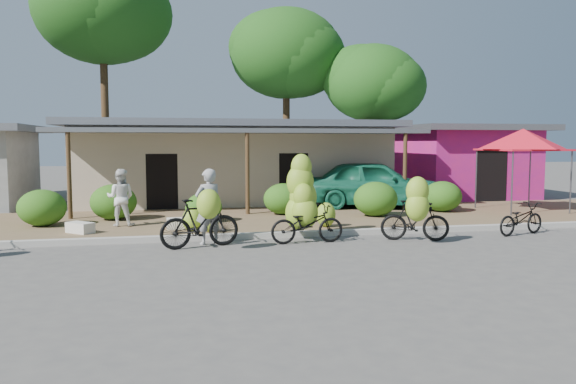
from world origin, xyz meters
The scene contains 27 objects.
ground centered at (0.00, 0.00, 0.00)m, with size 100.00×100.00×0.00m, color #4D4A48.
sidewalk centered at (0.00, 5.00, 0.06)m, with size 60.00×6.00×0.12m, color brown.
curb centered at (0.00, 2.00, 0.07)m, with size 60.00×0.25×0.15m, color #A8A399.
shop_main centered at (0.00, 10.93, 1.72)m, with size 13.00×8.50×3.35m.
shop_pink centered at (10.50, 10.99, 1.67)m, with size 6.00×6.00×3.25m.
tree_far_center centered at (-5.69, 16.11, 8.85)m, with size 6.39×6.36×11.29m.
tree_center_right centered at (3.31, 16.61, 7.17)m, with size 5.85×5.79×9.38m.
tree_near_right centered at (7.31, 14.61, 5.55)m, with size 4.93×4.79×7.38m.
hedge_0 centered at (-6.12, 4.62, 0.65)m, with size 1.35×1.21×1.05m, color #215713.
hedge_1 centered at (-4.25, 5.58, 0.67)m, with size 1.41×1.27×1.10m, color #215713.
hedge_2 centered at (-1.55, 4.59, 0.55)m, with size 1.11×1.00×0.86m, color #215713.
hedge_3 centered at (1.15, 5.74, 0.64)m, with size 1.33×1.20×1.04m, color #215713.
hedge_4 centered at (3.98, 4.68, 0.68)m, with size 1.44×1.29×1.12m, color #215713.
hedge_5 centered at (6.67, 5.34, 0.65)m, with size 1.35×1.21×1.05m, color #215713.
red_canopy centered at (9.51, 5.04, 2.61)m, with size 3.50×3.50×2.86m.
bike_left centered at (-1.83, 0.92, 0.65)m, with size 2.03×1.38×1.46m.
bike_center centered at (0.77, 1.33, 0.86)m, with size 1.86×1.21×2.22m.
bike_right centered at (3.50, 0.64, 0.72)m, with size 1.79×1.38×1.68m.
bike_far_right centered at (6.79, 1.07, 0.44)m, with size 1.76×1.05×0.87m.
loose_banana_a centered at (-1.97, 2.70, 0.45)m, with size 0.53×0.45×0.66m, color #A8C030.
loose_banana_b centered at (-1.50, 2.55, 0.41)m, with size 0.46×0.39×0.58m, color #A8C030.
loose_banana_c centered at (1.77, 2.79, 0.47)m, with size 0.56×0.47×0.69m, color #A8C030.
sack_near centered at (-2.21, 3.30, 0.27)m, with size 0.85×0.40×0.30m, color beige.
sack_far centered at (-4.88, 3.13, 0.26)m, with size 0.75×0.38×0.28m, color beige.
vendor centered at (-1.62, 1.44, 0.93)m, with size 0.68×0.45×1.87m, color #949494.
bystander centered at (-3.92, 4.20, 0.94)m, with size 0.79×0.62×1.63m, color silver.
teal_van centered at (4.82, 7.00, 0.99)m, with size 2.06×5.13×1.75m, color #166549.
Camera 1 is at (-2.55, -12.38, 2.52)m, focal length 35.00 mm.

